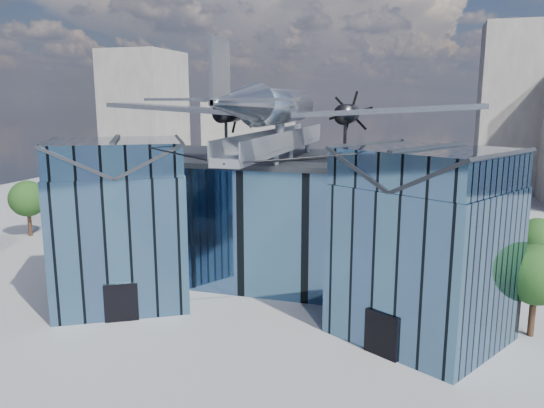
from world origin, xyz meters
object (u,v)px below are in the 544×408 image
(museum, at_px, (286,216))
(tree_side_e, at_px, (538,238))
(tree_side_w, at_px, (27,199))
(tree_plaza_e, at_px, (536,275))

(museum, xyz_separation_m, tree_side_e, (19.39, 7.30, -2.15))
(tree_side_w, bearing_deg, tree_plaza_e, -13.47)
(museum, distance_m, tree_side_e, 20.83)
(museum, height_order, tree_plaza_e, museum)
(tree_plaza_e, xyz_separation_m, tree_side_w, (-47.48, 11.38, 0.11))
(tree_plaza_e, distance_m, tree_side_w, 48.82)
(museum, relative_size, tree_side_w, 5.45)
(museum, relative_size, tree_plaza_e, 5.61)
(tree_plaza_e, bearing_deg, museum, 164.00)
(museum, bearing_deg, tree_side_e, 20.64)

